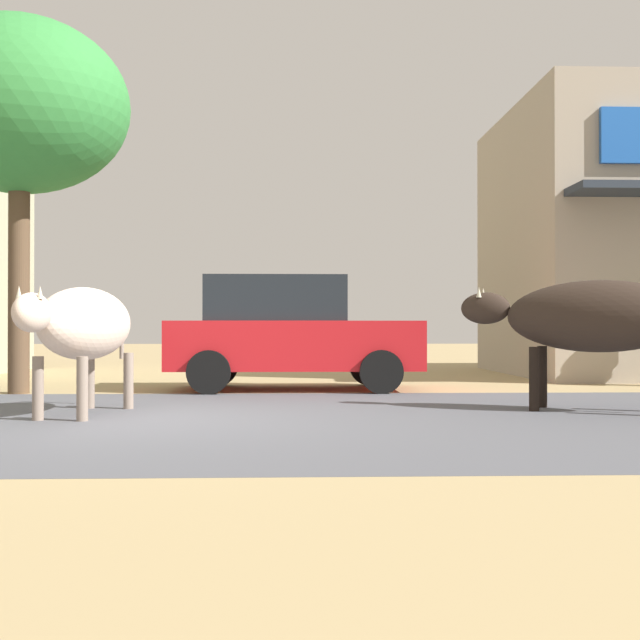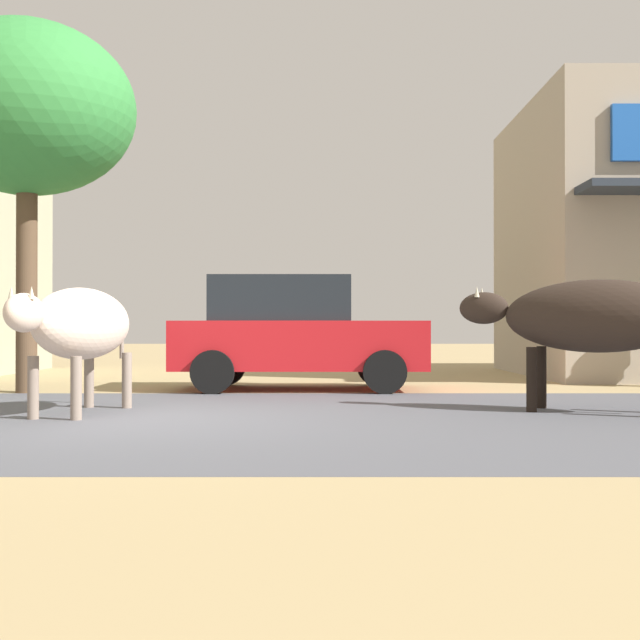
{
  "view_description": "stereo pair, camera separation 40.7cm",
  "coord_description": "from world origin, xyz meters",
  "px_view_note": "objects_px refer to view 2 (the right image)",
  "views": [
    {
      "loc": [
        1.45,
        -8.45,
        0.9
      ],
      "look_at": [
        1.84,
        1.68,
        0.99
      ],
      "focal_mm": 48.1,
      "sensor_mm": 36.0,
      "label": 1
    },
    {
      "loc": [
        1.86,
        -8.46,
        0.9
      ],
      "look_at": [
        1.84,
        1.68,
        0.99
      ],
      "focal_mm": 48.1,
      "sensor_mm": 36.0,
      "label": 2
    }
  ],
  "objects_px": {
    "roadside_tree": "(29,111)",
    "cow_near_brown": "(82,325)",
    "cow_far_dark": "(592,317)",
    "parked_hatchback_car": "(296,332)"
  },
  "relations": [
    {
      "from": "roadside_tree",
      "to": "cow_far_dark",
      "type": "xyz_separation_m",
      "value": [
        6.97,
        -2.79,
        -2.92
      ]
    },
    {
      "from": "parked_hatchback_car",
      "to": "roadside_tree",
      "type": "bearing_deg",
      "value": -170.48
    },
    {
      "from": "roadside_tree",
      "to": "cow_near_brown",
      "type": "xyz_separation_m",
      "value": [
        1.58,
        -2.96,
        -3.0
      ]
    },
    {
      "from": "roadside_tree",
      "to": "cow_near_brown",
      "type": "height_order",
      "value": "roadside_tree"
    },
    {
      "from": "cow_near_brown",
      "to": "cow_far_dark",
      "type": "bearing_deg",
      "value": 1.85
    },
    {
      "from": "cow_near_brown",
      "to": "parked_hatchback_car",
      "type": "bearing_deg",
      "value": 59.31
    },
    {
      "from": "parked_hatchback_car",
      "to": "cow_near_brown",
      "type": "height_order",
      "value": "parked_hatchback_car"
    },
    {
      "from": "parked_hatchback_car",
      "to": "cow_far_dark",
      "type": "xyz_separation_m",
      "value": [
        3.26,
        -3.41,
        0.17
      ]
    },
    {
      "from": "parked_hatchback_car",
      "to": "cow_far_dark",
      "type": "bearing_deg",
      "value": -46.32
    },
    {
      "from": "roadside_tree",
      "to": "parked_hatchback_car",
      "type": "distance_m",
      "value": 4.87
    }
  ]
}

